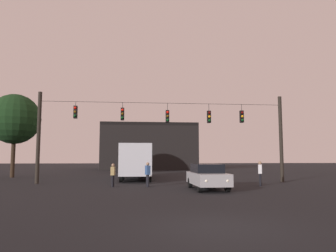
{
  "coord_description": "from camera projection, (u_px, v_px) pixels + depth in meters",
  "views": [
    {
      "loc": [
        -2.21,
        -8.81,
        1.87
      ],
      "look_at": [
        0.35,
        16.51,
        4.4
      ],
      "focal_mm": 34.58,
      "sensor_mm": 36.0,
      "label": 1
    }
  ],
  "objects": [
    {
      "name": "ground_plane",
      "position": [
        157.0,
        176.0,
        33.02
      ],
      "size": [
        168.0,
        168.0,
        0.0
      ],
      "primitive_type": "plane",
      "color": "black",
      "rests_on": "ground"
    },
    {
      "name": "overhead_signal_span",
      "position": [
        164.0,
        130.0,
        24.87
      ],
      "size": [
        18.97,
        0.44,
        6.81
      ],
      "color": "black",
      "rests_on": "ground"
    },
    {
      "name": "city_bus",
      "position": [
        136.0,
        158.0,
        29.5
      ],
      "size": [
        2.71,
        11.04,
        3.0
      ],
      "color": "#B7BCC6",
      "rests_on": "ground"
    },
    {
      "name": "car_near_right",
      "position": [
        207.0,
        176.0,
        19.28
      ],
      "size": [
        1.86,
        4.36,
        1.52
      ],
      "color": "#99999E",
      "rests_on": "ground"
    },
    {
      "name": "pedestrian_crossing_left",
      "position": [
        113.0,
        174.0,
        21.15
      ],
      "size": [
        0.3,
        0.39,
        1.51
      ],
      "color": "black",
      "rests_on": "ground"
    },
    {
      "name": "pedestrian_crossing_center",
      "position": [
        148.0,
        173.0,
        21.19
      ],
      "size": [
        0.36,
        0.42,
        1.59
      ],
      "color": "black",
      "rests_on": "ground"
    },
    {
      "name": "pedestrian_crossing_right",
      "position": [
        260.0,
        172.0,
        21.88
      ],
      "size": [
        0.35,
        0.42,
        1.65
      ],
      "color": "black",
      "rests_on": "ground"
    },
    {
      "name": "corner_building",
      "position": [
        148.0,
        147.0,
        54.92
      ],
      "size": [
        15.23,
        11.15,
        7.41
      ],
      "color": "black",
      "rests_on": "ground"
    },
    {
      "name": "tree_left_silhouette",
      "position": [
        15.0,
        119.0,
        31.8
      ],
      "size": [
        4.92,
        4.92,
        8.16
      ],
      "color": "#2D2116",
      "rests_on": "ground"
    }
  ]
}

